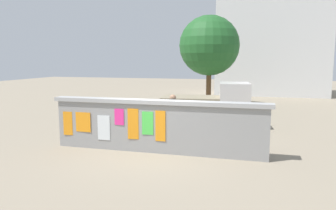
{
  "coord_description": "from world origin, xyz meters",
  "views": [
    {
      "loc": [
        2.85,
        -9.11,
        2.78
      ],
      "look_at": [
        -0.22,
        2.09,
        1.16
      ],
      "focal_mm": 34.59,
      "sensor_mm": 36.0,
      "label": 1
    }
  ],
  "objects_px": {
    "bicycle_near": "(224,136)",
    "person_walking": "(173,113)",
    "auto_rickshaw_truck": "(210,105)",
    "motorcycle": "(119,117)",
    "tree_roadside": "(209,46)"
  },
  "relations": [
    {
      "from": "bicycle_near",
      "to": "person_walking",
      "type": "height_order",
      "value": "person_walking"
    },
    {
      "from": "bicycle_near",
      "to": "tree_roadside",
      "type": "relative_size",
      "value": 0.3
    },
    {
      "from": "bicycle_near",
      "to": "person_walking",
      "type": "relative_size",
      "value": 1.02
    },
    {
      "from": "motorcycle",
      "to": "person_walking",
      "type": "distance_m",
      "value": 3.09
    },
    {
      "from": "bicycle_near",
      "to": "motorcycle",
      "type": "bearing_deg",
      "value": 158.33
    },
    {
      "from": "tree_roadside",
      "to": "bicycle_near",
      "type": "bearing_deg",
      "value": -78.72
    },
    {
      "from": "person_walking",
      "to": "motorcycle",
      "type": "bearing_deg",
      "value": 150.82
    },
    {
      "from": "auto_rickshaw_truck",
      "to": "motorcycle",
      "type": "xyz_separation_m",
      "value": [
        -3.53,
        -1.36,
        -0.44
      ]
    },
    {
      "from": "motorcycle",
      "to": "auto_rickshaw_truck",
      "type": "bearing_deg",
      "value": 21.07
    },
    {
      "from": "bicycle_near",
      "to": "tree_roadside",
      "type": "bearing_deg",
      "value": 101.28
    },
    {
      "from": "auto_rickshaw_truck",
      "to": "person_walking",
      "type": "height_order",
      "value": "auto_rickshaw_truck"
    },
    {
      "from": "auto_rickshaw_truck",
      "to": "tree_roadside",
      "type": "distance_m",
      "value": 6.77
    },
    {
      "from": "auto_rickshaw_truck",
      "to": "motorcycle",
      "type": "height_order",
      "value": "auto_rickshaw_truck"
    },
    {
      "from": "auto_rickshaw_truck",
      "to": "person_walking",
      "type": "xyz_separation_m",
      "value": [
        -0.87,
        -2.84,
        0.09
      ]
    },
    {
      "from": "auto_rickshaw_truck",
      "to": "bicycle_near",
      "type": "bearing_deg",
      "value": -74.13
    }
  ]
}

